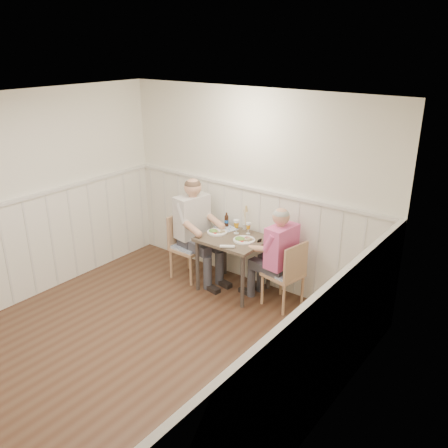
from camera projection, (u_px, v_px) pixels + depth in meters
name	position (u px, v px, depth m)	size (l,w,h in m)	color
ground_plane	(130.00, 357.00, 5.01)	(4.50, 4.50, 0.00)	#492C1C
room_shell	(119.00, 223.00, 4.45)	(4.04, 4.54, 2.60)	white
wainscot	(172.00, 275.00, 5.27)	(4.00, 4.49, 1.34)	white
dining_table	(233.00, 245.00, 6.14)	(0.83, 0.70, 0.75)	#4B3D34
chair_right	(287.00, 272.00, 5.79)	(0.48, 0.48, 0.87)	tan
chair_left	(186.00, 244.00, 6.56)	(0.43, 0.43, 0.90)	tan
man_in_pink	(278.00, 264.00, 5.84)	(0.64, 0.44, 1.30)	#3F3F47
diner_cream	(195.00, 236.00, 6.50)	(0.73, 0.52, 1.45)	#3F3F47
plate_man	(243.00, 239.00, 5.99)	(0.28, 0.28, 0.07)	white
plate_diner	(216.00, 231.00, 6.24)	(0.27, 0.27, 0.07)	white
beer_glass_a	(248.00, 226.00, 6.18)	(0.06, 0.06, 0.15)	silver
beer_glass_b	(236.00, 224.00, 6.18)	(0.08, 0.08, 0.19)	silver
beer_bottle	(227.00, 220.00, 6.43)	(0.06, 0.06, 0.20)	black
rolled_napkin	(227.00, 247.00, 5.79)	(0.17, 0.13, 0.04)	white
grass_vase	(244.00, 218.00, 6.29)	(0.04, 0.04, 0.37)	silver
gingham_mat	(226.00, 228.00, 6.40)	(0.34, 0.31, 0.01)	#5170A2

